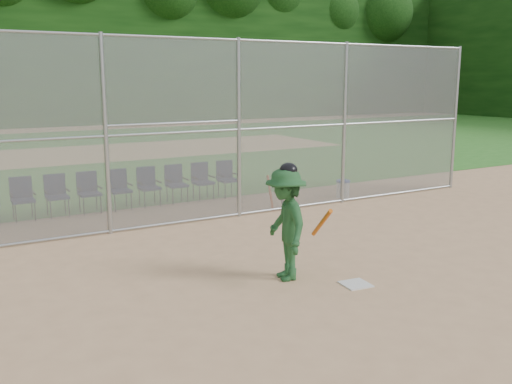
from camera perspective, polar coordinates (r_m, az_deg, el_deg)
ground at (r=8.65m, az=8.45°, el=-10.00°), size 100.00×100.00×0.00m
grass_strip at (r=24.99m, az=-18.13°, el=3.57°), size 100.00×100.00×0.00m
dirt_patch_far at (r=24.99m, az=-18.13°, el=3.58°), size 24.00×24.00×0.00m
backstop_fence at (r=12.41m, az=-5.83°, el=6.36°), size 16.09×0.09×4.00m
treeline at (r=26.86m, az=-19.81°, el=15.74°), size 81.00×60.00×11.00m
home_plate at (r=9.03m, az=9.93°, el=-9.07°), size 0.45×0.45×0.02m
batter_at_plate at (r=8.91m, az=2.99°, el=-3.17°), size 0.97×1.39×1.86m
water_cooler at (r=15.39m, az=8.69°, el=0.34°), size 0.37×0.37×0.46m
spare_bats at (r=13.93m, az=2.48°, el=0.05°), size 0.66×0.37×0.83m
chair_2 at (r=13.70m, az=-22.26°, el=-0.68°), size 0.54×0.52×0.96m
chair_3 at (r=13.81m, az=-19.25°, el=-0.38°), size 0.54×0.52×0.96m
chair_4 at (r=13.96m, az=-16.30°, el=-0.08°), size 0.54×0.52×0.96m
chair_5 at (r=14.15m, az=-13.42°, el=0.21°), size 0.54×0.52×0.96m
chair_6 at (r=14.37m, az=-10.62°, el=0.50°), size 0.54×0.52×0.96m
chair_7 at (r=14.62m, az=-7.91°, el=0.77°), size 0.54×0.52×0.96m
chair_8 at (r=14.91m, az=-5.29°, el=1.03°), size 0.54×0.52×0.96m
chair_9 at (r=15.23m, az=-2.78°, el=1.28°), size 0.54×0.52×0.96m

